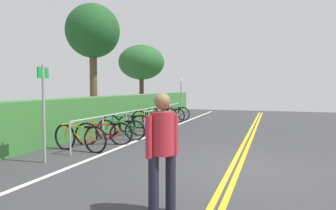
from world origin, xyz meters
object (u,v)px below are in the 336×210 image
Objects in this scene: bicycle_2 at (121,130)px; bicycle_7 at (162,116)px; bicycle_9 at (175,113)px; sign_post_near at (44,104)px; tree_mid at (93,32)px; bicycle_6 at (157,119)px; bicycle_0 at (80,138)px; sign_post_far at (181,92)px; pedestrian at (162,145)px; bicycle_4 at (141,123)px; bicycle_3 at (125,125)px; bicycle_1 at (104,134)px; bicycle_5 at (150,120)px; tree_far_right at (141,63)px; bicycle_8 at (169,115)px; bike_rack at (144,114)px.

bicycle_2 is 4.68m from bicycle_7.
sign_post_near is at bearing 179.80° from bicycle_9.
bicycle_6 is at bearing -79.28° from tree_mid.
bicycle_6 is (5.55, -0.08, -0.03)m from bicycle_0.
sign_post_far is 5.98m from tree_mid.
sign_post_far reaches higher than bicycle_0.
pedestrian is at bearing -163.66° from bicycle_9.
bicycle_4 is at bearing -113.78° from tree_mid.
bicycle_0 is 0.75× the size of sign_post_far.
bicycle_3 is 0.82× the size of sign_post_near.
bicycle_3 is 1.12× the size of bicycle_6.
bicycle_1 is 4.56m from bicycle_6.
bicycle_5 is 1.04× the size of bicycle_9.
bicycle_2 is 0.96× the size of bicycle_5.
tree_far_right is at bearing 24.32° from pedestrian.
sign_post_far is 0.44× the size of tree_mid.
bicycle_8 is 8.94m from sign_post_near.
sign_post_near reaches higher than bicycle_8.
sign_post_far is at bearing 2.07° from bicycle_9.
bicycle_0 is 1.05× the size of bicycle_4.
bicycle_2 is at bearing -177.97° from bicycle_6.
sign_post_near is at bearing -179.48° from bicycle_7.
bicycle_4 is 4.64m from bicycle_9.
bicycle_2 is 11.28m from tree_far_right.
bicycle_0 is 0.39× the size of tree_far_right.
bike_rack is at bearing -106.73° from tree_mid.
bicycle_5 reaches higher than bicycle_8.
bicycle_2 is at bearing -163.23° from bicycle_3.
bicycle_7 reaches higher than bicycle_8.
bicycle_4 is 4.86m from tree_mid.
bicycle_3 is 5.07m from tree_mid.
pedestrian is (-10.71, -3.44, 0.59)m from bicycle_8.
bicycle_1 is at bearing 176.17° from bicycle_2.
bicycle_0 is 4.73m from pedestrian.
bicycle_4 is (1.87, 0.11, -0.00)m from bicycle_2.
bike_rack is at bearing -179.27° from sign_post_far.
sign_post_far is at bearing 0.95° from bicycle_1.
bicycle_3 is at bearing 16.77° from bicycle_2.
bicycle_2 is 6.08m from pedestrian.
bicycle_7 is (6.60, 0.06, 0.02)m from bicycle_0.
sign_post_near is at bearing -179.95° from sign_post_far.
tree_mid is at bearing 141.08° from bicycle_9.
bicycle_0 is at bearing -164.04° from tree_far_right.
bicycle_6 is (0.85, 0.03, -0.05)m from bicycle_5.
bicycle_1 is at bearing -179.05° from sign_post_far.
bicycle_7 is 0.74× the size of sign_post_far.
bicycle_1 is 5.36m from pedestrian.
tree_mid is 1.19× the size of tree_far_right.
sign_post_far is at bearing -1.20° from bicycle_7.
bicycle_4 is (2.79, 0.04, -0.01)m from bicycle_1.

